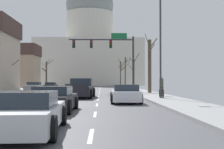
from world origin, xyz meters
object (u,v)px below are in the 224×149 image
sedan_near_00 (81,89)px  sedan_oncoming_01 (50,86)px  signal_gantry (110,49)px  sedan_oncoming_00 (34,87)px  pickup_truck_near_01 (81,89)px  bicycle_parked (161,93)px  sedan_near_02 (125,94)px  sedan_near_04 (26,113)px  pedestrian_00 (161,85)px  street_lamp_right (157,37)px  sedan_near_03 (54,100)px

sedan_near_00 → sedan_oncoming_01: sedan_near_00 is taller
signal_gantry → sedan_oncoming_00: 12.17m
pickup_truck_near_01 → bicycle_parked: pickup_truck_near_01 is taller
pickup_truck_near_01 → sedan_oncoming_01: size_ratio=1.32×
sedan_near_02 → bicycle_parked: size_ratio=2.52×
sedan_near_04 → bicycle_parked: size_ratio=2.63×
signal_gantry → pedestrian_00: 12.74m
signal_gantry → pickup_truck_near_01: 12.30m
street_lamp_right → pedestrian_00: (0.94, 3.03, -3.63)m
sedan_near_02 → sedan_oncoming_01: (-10.51, 34.64, -0.02)m
street_lamp_right → sedan_oncoming_00: 23.66m
street_lamp_right → bicycle_parked: 4.26m
street_lamp_right → sedan_near_00: size_ratio=1.76×
pickup_truck_near_01 → sedan_near_03: size_ratio=1.32×
signal_gantry → pedestrian_00: size_ratio=4.67×
street_lamp_right → sedan_oncoming_00: bearing=124.8°
sedan_near_00 → bicycle_parked: bearing=-54.0°
signal_gantry → bicycle_parked: signal_gantry is taller
sedan_near_03 → pickup_truck_near_01: bearing=87.8°
pedestrian_00 → sedan_near_04: bearing=-112.1°
street_lamp_right → sedan_near_04: (-6.21, -14.61, -4.17)m
sedan_near_03 → sedan_oncoming_01: 40.92m
sedan_near_02 → pedestrian_00: pedestrian_00 is taller
sedan_oncoming_01 → bicycle_parked: (13.51, -31.23, -0.06)m
sedan_near_00 → sedan_oncoming_00: sedan_oncoming_00 is taller
bicycle_parked → pickup_truck_near_01: bearing=155.4°
sedan_near_03 → pedestrian_00: pedestrian_00 is taller
signal_gantry → sedan_oncoming_00: signal_gantry is taller
sedan_near_00 → sedan_near_04: 24.32m
pickup_truck_near_01 → sedan_oncoming_01: 29.25m
sedan_oncoming_00 → pedestrian_00: 21.50m
sedan_near_02 → sedan_oncoming_01: 36.20m
sedan_near_03 → sedan_oncoming_00: sedan_oncoming_00 is taller
pickup_truck_near_01 → pedestrian_00: (6.82, -0.25, 0.35)m
bicycle_parked → sedan_near_00: bearing=126.0°
sedan_oncoming_00 → sedan_oncoming_01: (0.20, 12.48, -0.05)m
sedan_near_02 → sedan_near_03: 6.85m
sedan_oncoming_00 → pedestrian_00: size_ratio=2.62×
signal_gantry → sedan_near_04: (-3.13, -28.99, -4.70)m
signal_gantry → sedan_oncoming_00: bearing=155.0°
pickup_truck_near_01 → signal_gantry: bearing=75.9°
sedan_oncoming_00 → sedan_near_02: bearing=-64.2°
street_lamp_right → sedan_oncoming_01: (-13.08, 31.62, -4.16)m
pickup_truck_near_01 → sedan_near_02: pickup_truck_near_01 is taller
sedan_oncoming_00 → pedestrian_00: (14.22, -16.11, 0.48)m
sedan_near_03 → street_lamp_right: bearing=54.0°
street_lamp_right → sedan_near_00: (-6.35, 9.71, -4.13)m
sedan_near_00 → sedan_oncoming_00: size_ratio=0.99×
sedan_near_04 → sedan_oncoming_00: bearing=101.8°
signal_gantry → pedestrian_00: (4.03, -11.35, -4.16)m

